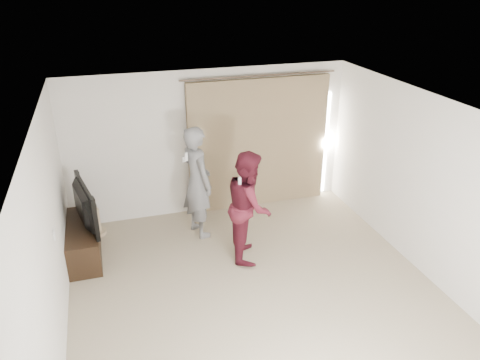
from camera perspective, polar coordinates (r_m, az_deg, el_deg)
name	(u,v)px	position (r m, az deg, el deg)	size (l,w,h in m)	color
floor	(259,297)	(6.61, 2.34, -14.11)	(5.50, 5.50, 0.00)	tan
wall_back	(210,143)	(8.31, -3.74, 4.57)	(5.00, 0.04, 2.60)	silver
wall_left	(49,246)	(5.67, -22.24, -7.41)	(0.04, 5.50, 2.60)	silver
ceiling	(263,114)	(5.39, 2.82, 8.04)	(5.00, 5.50, 0.01)	white
curtain	(260,144)	(8.52, 2.39, 4.42)	(2.80, 0.11, 2.46)	#8F7D58
tv_console	(84,240)	(7.71, -18.49, -7.00)	(0.47, 1.36, 0.52)	black
tv	(78,206)	(7.42, -19.10, -3.01)	(1.19, 0.16, 0.68)	black
scratching_post	(95,224)	(8.27, -17.28, -5.16)	(0.35, 0.35, 0.46)	tan
person_man	(197,182)	(7.63, -5.22, -0.24)	(0.63, 0.79, 1.89)	slate
person_woman	(249,206)	(7.03, 1.12, -3.13)	(0.86, 0.98, 1.73)	#551623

